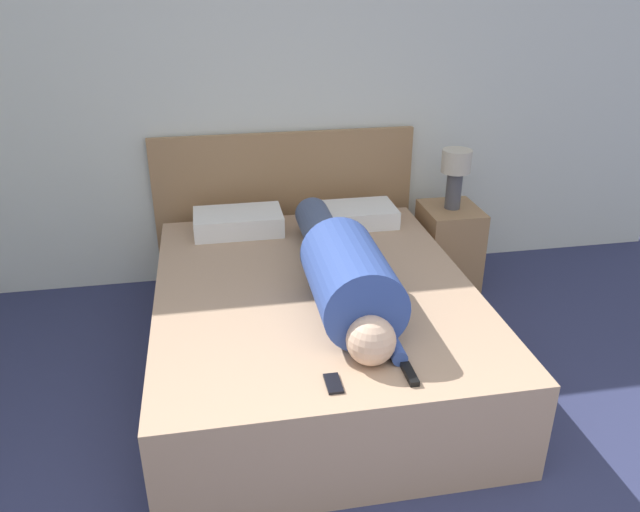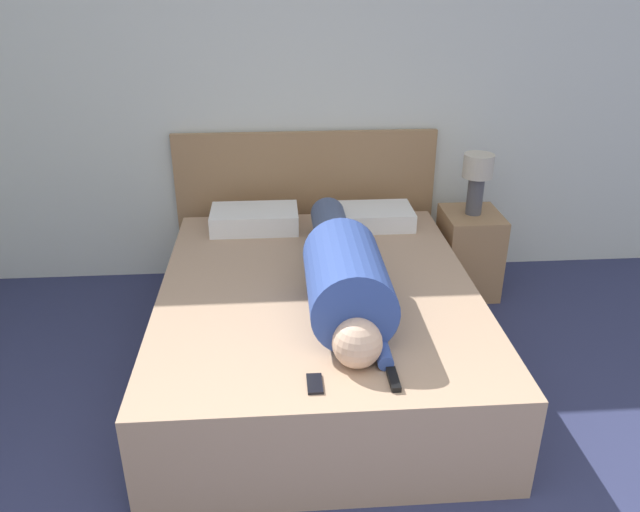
# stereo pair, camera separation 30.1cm
# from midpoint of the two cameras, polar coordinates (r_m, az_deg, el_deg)

# --- Properties ---
(wall_back) EXTENTS (5.95, 0.06, 2.60)m
(wall_back) POSITION_cam_midpoint_polar(r_m,az_deg,el_deg) (4.27, -6.38, 14.60)
(wall_back) COLOR silver
(wall_back) RESTS_ON ground_plane
(bed) EXTENTS (1.68, 2.08, 0.51)m
(bed) POSITION_cam_midpoint_polar(r_m,az_deg,el_deg) (3.47, -2.97, -6.55)
(bed) COLOR tan
(bed) RESTS_ON ground_plane
(headboard) EXTENTS (1.80, 0.04, 1.05)m
(headboard) POSITION_cam_midpoint_polar(r_m,az_deg,el_deg) (4.41, -5.12, 4.55)
(headboard) COLOR #A37A51
(headboard) RESTS_ON ground_plane
(nightstand) EXTENTS (0.37, 0.42, 0.57)m
(nightstand) POSITION_cam_midpoint_polar(r_m,az_deg,el_deg) (4.40, 9.75, 0.83)
(nightstand) COLOR #A37A51
(nightstand) RESTS_ON ground_plane
(table_lamp) EXTENTS (0.19, 0.19, 0.40)m
(table_lamp) POSITION_cam_midpoint_polar(r_m,az_deg,el_deg) (4.21, 10.30, 7.65)
(table_lamp) COLOR #4C4C51
(table_lamp) RESTS_ON nightstand
(person_lying) EXTENTS (0.39, 1.62, 0.39)m
(person_lying) POSITION_cam_midpoint_polar(r_m,az_deg,el_deg) (3.11, -0.53, -1.53)
(person_lying) COLOR #DBB293
(person_lying) RESTS_ON bed
(pillow_near_headboard) EXTENTS (0.56, 0.33, 0.13)m
(pillow_near_headboard) POSITION_cam_midpoint_polar(r_m,az_deg,el_deg) (4.03, -9.61, 3.04)
(pillow_near_headboard) COLOR white
(pillow_near_headboard) RESTS_ON bed
(pillow_second) EXTENTS (0.53, 0.33, 0.12)m
(pillow_second) POSITION_cam_midpoint_polar(r_m,az_deg,el_deg) (4.11, 1.09, 3.73)
(pillow_second) COLOR white
(pillow_second) RESTS_ON bed
(tv_remote) EXTENTS (0.04, 0.15, 0.02)m
(tv_remote) POSITION_cam_midpoint_polar(r_m,az_deg,el_deg) (2.66, 4.96, -10.80)
(tv_remote) COLOR black
(tv_remote) RESTS_ON bed
(cell_phone) EXTENTS (0.06, 0.13, 0.01)m
(cell_phone) POSITION_cam_midpoint_polar(r_m,az_deg,el_deg) (2.61, -2.14, -11.67)
(cell_phone) COLOR black
(cell_phone) RESTS_ON bed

